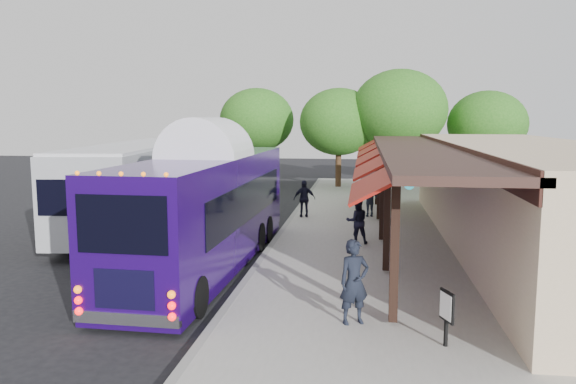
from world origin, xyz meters
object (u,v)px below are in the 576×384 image
at_px(city_bus, 140,181).
at_px(coach_bus, 207,204).
at_px(ped_c, 304,199).
at_px(ped_b, 357,221).
at_px(sign_board, 447,309).
at_px(ped_a, 354,282).
at_px(ped_d, 370,198).

bearing_deg(city_bus, coach_bus, -58.53).
bearing_deg(ped_c, ped_b, 103.38).
bearing_deg(ped_c, sign_board, 94.96).
distance_m(coach_bus, ped_c, 8.30).
distance_m(city_bus, sign_board, 15.55).
distance_m(ped_a, ped_c, 12.67).
bearing_deg(ped_b, ped_d, -107.80).
bearing_deg(coach_bus, ped_b, 37.08).
bearing_deg(ped_d, ped_a, 75.95).
relative_size(coach_bus, city_bus, 0.87).
bearing_deg(ped_d, sign_board, 83.23).
distance_m(coach_bus, city_bus, 7.37).
distance_m(ped_d, sign_board, 14.03).
relative_size(city_bus, ped_b, 8.19).
bearing_deg(city_bus, ped_c, 12.14).
relative_size(ped_c, ped_d, 1.00).
height_order(coach_bus, city_bus, coach_bus).
distance_m(ped_c, sign_board, 14.04).
xyz_separation_m(ped_b, ped_c, (-2.33, 4.89, 0.02)).
height_order(city_bus, ped_b, city_bus).
bearing_deg(ped_b, ped_c, -77.38).
xyz_separation_m(ped_d, sign_board, (1.31, -13.97, -0.07)).
distance_m(ped_a, ped_b, 7.56).
relative_size(ped_b, ped_d, 0.97).
distance_m(city_bus, ped_a, 13.65).
bearing_deg(ped_d, city_bus, 3.85).
bearing_deg(coach_bus, city_bus, 129.21).
relative_size(ped_b, ped_c, 0.97).
distance_m(coach_bus, ped_d, 9.86).
bearing_deg(ped_d, coach_bus, 48.24).
distance_m(coach_bus, ped_b, 5.45).
relative_size(city_bus, sign_board, 11.85).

